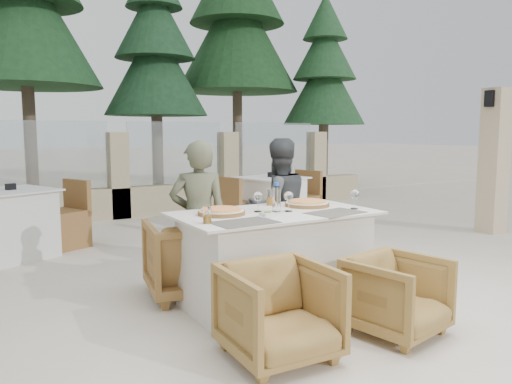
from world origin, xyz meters
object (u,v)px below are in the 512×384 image
beer_glass_right (271,197)px  armchair_near_right (397,296)px  armchair_near_left (279,312)px  pizza_right (307,203)px  water_bottle (277,197)px  diner_right (278,208)px  dining_table (275,259)px  wine_glass_centre (258,201)px  bg_table_b (271,204)px  armchair_far_right (271,245)px  armchair_far_left (189,258)px  bg_table_a (13,224)px  olive_dish (268,214)px  diner_left (199,220)px  pizza_left (222,212)px  wine_glass_near (289,200)px  beer_glass_left (207,215)px  wine_glass_corner (355,198)px

beer_glass_right → armchair_near_right: bearing=-78.6°
armchair_near_left → armchair_near_right: size_ratio=1.08×
armchair_near_left → pizza_right: bearing=48.7°
water_bottle → pizza_right: bearing=17.0°
diner_right → dining_table: bearing=61.5°
wine_glass_centre → diner_right: (0.59, 0.61, -0.19)m
water_bottle → bg_table_b: (1.58, 2.61, -0.50)m
wine_glass_centre → armchair_far_right: size_ratio=0.31×
armchair_far_left → bg_table_a: bearing=-51.6°
olive_dish → diner_left: 0.73m
pizza_left → diner_left: size_ratio=0.27×
armchair_near_right → diner_left: diner_left is taller
wine_glass_centre → armchair_near_right: size_ratio=0.30×
armchair_far_right → diner_right: bearing=100.3°
pizza_left → bg_table_a: bearing=115.9°
water_bottle → armchair_near_right: size_ratio=0.39×
dining_table → beer_glass_right: (0.17, 0.33, 0.46)m
dining_table → armchair_near_right: 1.03m
wine_glass_near → diner_right: bearing=63.2°
olive_dish → bg_table_b: (1.77, 2.79, -0.41)m
pizza_right → wine_glass_centre: 0.54m
pizza_right → armchair_far_right: bearing=84.3°
pizza_left → beer_glass_left: bearing=-131.5°
water_bottle → armchair_near_right: 1.19m
bg_table_a → bg_table_b: 3.32m
water_bottle → bg_table_a: water_bottle is taller
pizza_left → pizza_right: size_ratio=0.96×
armchair_near_left → beer_glass_left: bearing=107.6°
water_bottle → bg_table_b: water_bottle is taller
bg_table_b → beer_glass_left: bearing=-144.0°
beer_glass_left → armchair_near_left: bearing=-74.4°
wine_glass_near → beer_glass_left: bearing=-169.6°
armchair_near_right → beer_glass_right: bearing=89.5°
bg_table_a → bg_table_b: same height
diner_right → wine_glass_centre: bearing=52.4°
wine_glass_centre → diner_left: size_ratio=0.14×
pizza_left → armchair_near_left: bearing=-94.3°
wine_glass_centre → diner_left: bearing=127.7°
water_bottle → armchair_far_left: 0.95m
pizza_right → wine_glass_centre: size_ratio=2.09×
pizza_left → bg_table_a: 2.98m
water_bottle → bg_table_b: 3.09m
wine_glass_near → bg_table_a: wine_glass_near is taller
olive_dish → armchair_far_right: olive_dish is taller
wine_glass_near → armchair_near_left: size_ratio=0.28×
water_bottle → bg_table_a: bearing=122.3°
wine_glass_corner → bg_table_b: 3.01m
armchair_near_left → diner_left: bearing=90.0°
beer_glass_right → armchair_far_right: bearing=57.2°
beer_glass_left → wine_glass_centre: bearing=24.1°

